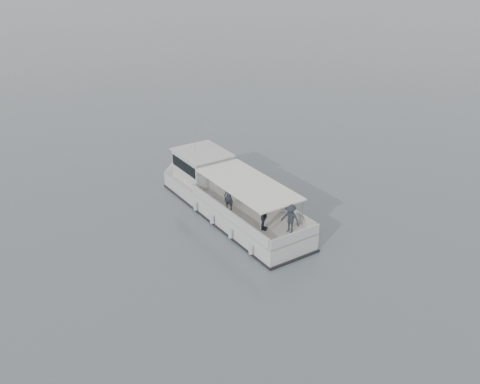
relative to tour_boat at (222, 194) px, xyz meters
The scene contains 2 objects.
ground 4.53m from the tour_boat, 128.76° to the right, with size 1400.00×1400.00×0.00m, color #525C60.
tour_boat is the anchor object (origin of this frame).
Camera 1 is at (19.89, -17.73, 14.17)m, focal length 40.00 mm.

